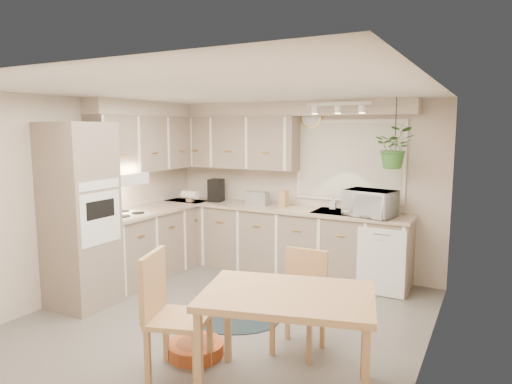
% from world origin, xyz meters
% --- Properties ---
extents(floor, '(4.20, 4.20, 0.00)m').
position_xyz_m(floor, '(0.00, 0.00, 0.00)').
color(floor, '#67615B').
rests_on(floor, ground).
extents(ceiling, '(4.20, 4.20, 0.00)m').
position_xyz_m(ceiling, '(0.00, 0.00, 2.40)').
color(ceiling, white).
rests_on(ceiling, wall_back).
extents(wall_back, '(4.00, 0.04, 2.40)m').
position_xyz_m(wall_back, '(0.00, 2.10, 1.20)').
color(wall_back, beige).
rests_on(wall_back, floor).
extents(wall_front, '(4.00, 0.04, 2.40)m').
position_xyz_m(wall_front, '(0.00, -2.10, 1.20)').
color(wall_front, beige).
rests_on(wall_front, floor).
extents(wall_left, '(0.04, 4.20, 2.40)m').
position_xyz_m(wall_left, '(-2.00, 0.00, 1.20)').
color(wall_left, beige).
rests_on(wall_left, floor).
extents(wall_right, '(0.04, 4.20, 2.40)m').
position_xyz_m(wall_right, '(2.00, 0.00, 1.20)').
color(wall_right, beige).
rests_on(wall_right, floor).
extents(base_cab_left, '(0.60, 1.85, 0.90)m').
position_xyz_m(base_cab_left, '(-1.70, 0.88, 0.45)').
color(base_cab_left, gray).
rests_on(base_cab_left, floor).
extents(base_cab_back, '(3.60, 0.60, 0.90)m').
position_xyz_m(base_cab_back, '(-0.20, 1.80, 0.45)').
color(base_cab_back, gray).
rests_on(base_cab_back, floor).
extents(counter_left, '(0.64, 1.89, 0.04)m').
position_xyz_m(counter_left, '(-1.69, 0.88, 0.92)').
color(counter_left, tan).
rests_on(counter_left, base_cab_left).
extents(counter_back, '(3.64, 0.64, 0.04)m').
position_xyz_m(counter_back, '(-0.20, 1.79, 0.92)').
color(counter_back, tan).
rests_on(counter_back, base_cab_back).
extents(oven_stack, '(0.65, 0.65, 2.10)m').
position_xyz_m(oven_stack, '(-1.68, -0.38, 1.05)').
color(oven_stack, gray).
rests_on(oven_stack, floor).
extents(wall_oven_face, '(0.02, 0.56, 0.58)m').
position_xyz_m(wall_oven_face, '(-1.35, -0.38, 1.05)').
color(wall_oven_face, silver).
rests_on(wall_oven_face, oven_stack).
extents(upper_cab_left, '(0.35, 2.00, 0.75)m').
position_xyz_m(upper_cab_left, '(-1.82, 1.00, 1.83)').
color(upper_cab_left, gray).
rests_on(upper_cab_left, wall_left).
extents(upper_cab_back, '(2.00, 0.35, 0.75)m').
position_xyz_m(upper_cab_back, '(-1.00, 1.93, 1.83)').
color(upper_cab_back, gray).
rests_on(upper_cab_back, wall_back).
extents(soffit_left, '(0.30, 2.00, 0.20)m').
position_xyz_m(soffit_left, '(-1.85, 1.00, 2.30)').
color(soffit_left, beige).
rests_on(soffit_left, wall_left).
extents(soffit_back, '(3.60, 0.30, 0.20)m').
position_xyz_m(soffit_back, '(-0.20, 1.95, 2.30)').
color(soffit_back, beige).
rests_on(soffit_back, wall_back).
extents(cooktop, '(0.52, 0.58, 0.02)m').
position_xyz_m(cooktop, '(-1.68, 0.30, 0.94)').
color(cooktop, silver).
rests_on(cooktop, counter_left).
extents(range_hood, '(0.40, 0.60, 0.14)m').
position_xyz_m(range_hood, '(-1.70, 0.30, 1.40)').
color(range_hood, silver).
rests_on(range_hood, upper_cab_left).
extents(window_blinds, '(1.40, 0.02, 1.00)m').
position_xyz_m(window_blinds, '(0.70, 2.07, 1.60)').
color(window_blinds, beige).
rests_on(window_blinds, wall_back).
extents(window_frame, '(1.50, 0.02, 1.10)m').
position_xyz_m(window_frame, '(0.70, 2.08, 1.60)').
color(window_frame, silver).
rests_on(window_frame, wall_back).
extents(sink, '(0.70, 0.48, 0.10)m').
position_xyz_m(sink, '(0.70, 1.80, 0.90)').
color(sink, '#9B9EA2').
rests_on(sink, counter_back).
extents(dishwasher_front, '(0.58, 0.02, 0.83)m').
position_xyz_m(dishwasher_front, '(1.30, 1.49, 0.42)').
color(dishwasher_front, silver).
rests_on(dishwasher_front, base_cab_back).
extents(track_light_bar, '(0.80, 0.04, 0.04)m').
position_xyz_m(track_light_bar, '(0.70, 1.55, 2.33)').
color(track_light_bar, silver).
rests_on(track_light_bar, ceiling).
extents(wall_clock, '(0.30, 0.03, 0.30)m').
position_xyz_m(wall_clock, '(0.15, 2.07, 2.18)').
color(wall_clock, '#E4C150').
rests_on(wall_clock, wall_back).
extents(dining_table, '(1.45, 1.15, 0.80)m').
position_xyz_m(dining_table, '(1.14, -0.91, 0.40)').
color(dining_table, tan).
rests_on(dining_table, floor).
extents(chair_left, '(0.61, 0.61, 1.03)m').
position_xyz_m(chair_left, '(0.25, -1.09, 0.52)').
color(chair_left, tan).
rests_on(chair_left, floor).
extents(chair_back, '(0.44, 0.44, 0.92)m').
position_xyz_m(chair_back, '(0.95, -0.25, 0.46)').
color(chair_back, tan).
rests_on(chair_back, floor).
extents(braided_rug, '(1.25, 1.06, 0.01)m').
position_xyz_m(braided_rug, '(0.03, 0.07, 0.01)').
color(braided_rug, black).
rests_on(braided_rug, floor).
extents(pet_bed, '(0.62, 0.62, 0.12)m').
position_xyz_m(pet_bed, '(0.17, -0.76, 0.06)').
color(pet_bed, '#9E4A1F').
rests_on(pet_bed, floor).
extents(microwave, '(0.66, 0.45, 0.41)m').
position_xyz_m(microwave, '(1.09, 1.70, 1.14)').
color(microwave, silver).
rests_on(microwave, counter_back).
extents(soap_bottle, '(0.08, 0.17, 0.08)m').
position_xyz_m(soap_bottle, '(0.54, 1.95, 0.98)').
color(soap_bottle, silver).
rests_on(soap_bottle, counter_back).
extents(hanging_plant, '(0.53, 0.57, 0.39)m').
position_xyz_m(hanging_plant, '(1.37, 1.70, 1.75)').
color(hanging_plant, '#37702C').
rests_on(hanging_plant, ceiling).
extents(coffee_maker, '(0.23, 0.26, 0.34)m').
position_xyz_m(coffee_maker, '(-1.25, 1.80, 1.11)').
color(coffee_maker, black).
rests_on(coffee_maker, counter_back).
extents(toaster, '(0.33, 0.20, 0.19)m').
position_xyz_m(toaster, '(-0.56, 1.82, 1.03)').
color(toaster, '#9B9EA2').
rests_on(toaster, counter_back).
extents(knife_block, '(0.12, 0.12, 0.23)m').
position_xyz_m(knife_block, '(-0.15, 1.85, 1.05)').
color(knife_block, tan).
rests_on(knife_block, counter_back).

